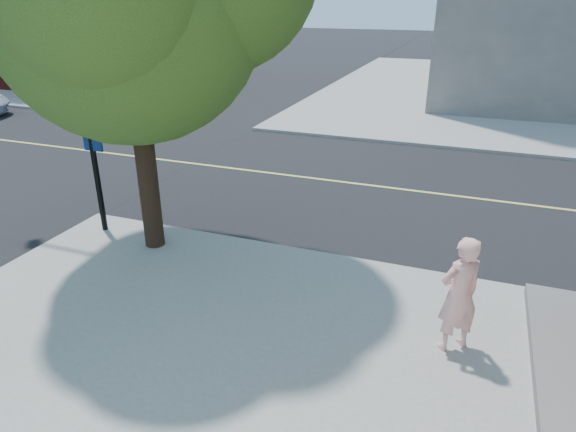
% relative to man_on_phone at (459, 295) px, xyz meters
% --- Properties ---
extents(ground, '(140.00, 140.00, 0.00)m').
position_rel_man_on_phone_xyz_m(ground, '(-7.31, 2.22, -1.03)').
color(ground, black).
rests_on(ground, ground).
extents(road_ew, '(140.00, 9.00, 0.01)m').
position_rel_man_on_phone_xyz_m(road_ew, '(-7.31, 6.72, -1.02)').
color(road_ew, black).
rests_on(road_ew, ground).
extents(sidewalk_nw, '(26.00, 25.00, 0.12)m').
position_rel_man_on_phone_xyz_m(sidewalk_nw, '(-30.31, 23.72, -0.97)').
color(sidewalk_nw, gray).
rests_on(sidewalk_nw, ground).
extents(man_on_phone, '(0.79, 0.75, 1.81)m').
position_rel_man_on_phone_xyz_m(man_on_phone, '(0.00, 0.00, 0.00)').
color(man_on_phone, '#FBB2AA').
rests_on(man_on_phone, sidewalk_se).
extents(signal_pole, '(3.71, 0.42, 4.18)m').
position_rel_man_on_phone_xyz_m(signal_pole, '(-9.59, 1.57, 2.51)').
color(signal_pole, black).
rests_on(signal_pole, sidewalk_se).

